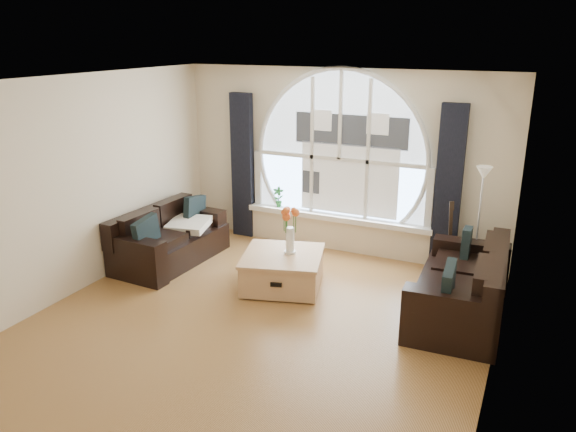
{
  "coord_description": "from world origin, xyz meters",
  "views": [
    {
      "loc": [
        2.71,
        -4.92,
        3.14
      ],
      "look_at": [
        0.0,
        0.9,
        1.05
      ],
      "focal_mm": 34.81,
      "sensor_mm": 36.0,
      "label": 1
    }
  ],
  "objects_px": {
    "sofa_left": "(170,235)",
    "sofa_right": "(460,284)",
    "guitar": "(450,237)",
    "potted_plant": "(278,197)",
    "coffee_chest": "(283,269)",
    "vase_flowers": "(290,225)",
    "floor_lamp": "(478,228)"
  },
  "relations": [
    {
      "from": "coffee_chest",
      "to": "sofa_left",
      "type": "bearing_deg",
      "value": 161.28
    },
    {
      "from": "floor_lamp",
      "to": "sofa_left",
      "type": "bearing_deg",
      "value": -166.47
    },
    {
      "from": "vase_flowers",
      "to": "floor_lamp",
      "type": "height_order",
      "value": "floor_lamp"
    },
    {
      "from": "sofa_right",
      "to": "sofa_left",
      "type": "bearing_deg",
      "value": 178.24
    },
    {
      "from": "coffee_chest",
      "to": "potted_plant",
      "type": "relative_size",
      "value": 3.09
    },
    {
      "from": "sofa_right",
      "to": "potted_plant",
      "type": "relative_size",
      "value": 5.81
    },
    {
      "from": "sofa_left",
      "to": "vase_flowers",
      "type": "xyz_separation_m",
      "value": [
        1.9,
        -0.01,
        0.44
      ]
    },
    {
      "from": "guitar",
      "to": "potted_plant",
      "type": "distance_m",
      "value": 2.7
    },
    {
      "from": "coffee_chest",
      "to": "floor_lamp",
      "type": "bearing_deg",
      "value": 9.43
    },
    {
      "from": "sofa_left",
      "to": "potted_plant",
      "type": "height_order",
      "value": "potted_plant"
    },
    {
      "from": "sofa_left",
      "to": "vase_flowers",
      "type": "distance_m",
      "value": 1.95
    },
    {
      "from": "coffee_chest",
      "to": "guitar",
      "type": "height_order",
      "value": "guitar"
    },
    {
      "from": "guitar",
      "to": "sofa_right",
      "type": "bearing_deg",
      "value": -97.67
    },
    {
      "from": "potted_plant",
      "to": "coffee_chest",
      "type": "bearing_deg",
      "value": -62.36
    },
    {
      "from": "sofa_right",
      "to": "floor_lamp",
      "type": "height_order",
      "value": "floor_lamp"
    },
    {
      "from": "sofa_right",
      "to": "coffee_chest",
      "type": "height_order",
      "value": "sofa_right"
    },
    {
      "from": "sofa_left",
      "to": "guitar",
      "type": "xyz_separation_m",
      "value": [
        3.71,
        1.26,
        0.13
      ]
    },
    {
      "from": "floor_lamp",
      "to": "guitar",
      "type": "distance_m",
      "value": 0.54
    },
    {
      "from": "floor_lamp",
      "to": "potted_plant",
      "type": "bearing_deg",
      "value": 171.03
    },
    {
      "from": "coffee_chest",
      "to": "vase_flowers",
      "type": "xyz_separation_m",
      "value": [
        0.07,
        0.08,
        0.59
      ]
    },
    {
      "from": "sofa_left",
      "to": "sofa_right",
      "type": "height_order",
      "value": "sofa_right"
    },
    {
      "from": "floor_lamp",
      "to": "sofa_right",
      "type": "bearing_deg",
      "value": -92.44
    },
    {
      "from": "guitar",
      "to": "potted_plant",
      "type": "height_order",
      "value": "guitar"
    },
    {
      "from": "coffee_chest",
      "to": "potted_plant",
      "type": "distance_m",
      "value": 1.81
    },
    {
      "from": "sofa_right",
      "to": "coffee_chest",
      "type": "relative_size",
      "value": 1.88
    },
    {
      "from": "coffee_chest",
      "to": "vase_flowers",
      "type": "height_order",
      "value": "vase_flowers"
    },
    {
      "from": "coffee_chest",
      "to": "potted_plant",
      "type": "height_order",
      "value": "potted_plant"
    },
    {
      "from": "vase_flowers",
      "to": "potted_plant",
      "type": "bearing_deg",
      "value": 120.85
    },
    {
      "from": "sofa_right",
      "to": "guitar",
      "type": "height_order",
      "value": "guitar"
    },
    {
      "from": "vase_flowers",
      "to": "coffee_chest",
      "type": "bearing_deg",
      "value": -130.85
    },
    {
      "from": "vase_flowers",
      "to": "sofa_right",
      "type": "bearing_deg",
      "value": 1.79
    },
    {
      "from": "floor_lamp",
      "to": "coffee_chest",
      "type": "bearing_deg",
      "value": -154.56
    }
  ]
}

